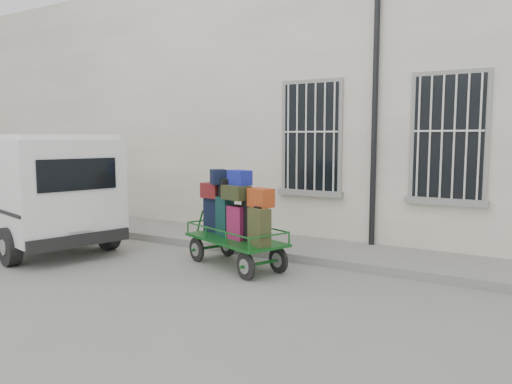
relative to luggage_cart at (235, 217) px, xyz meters
name	(u,v)px	position (x,y,z in m)	size (l,w,h in m)	color
ground	(252,281)	(0.73, -0.59, -0.88)	(80.00, 80.00, 0.00)	slate
building	(371,106)	(0.73, 4.91, 2.12)	(24.00, 5.15, 6.00)	beige
sidewalk	(312,249)	(0.73, 1.61, -0.81)	(24.00, 1.70, 0.15)	slate
luggage_cart	(235,217)	(0.00, 0.00, 0.00)	(2.31, 1.53, 1.69)	black
van	(31,182)	(-4.59, -0.74, 0.44)	(4.88, 2.99, 2.30)	white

